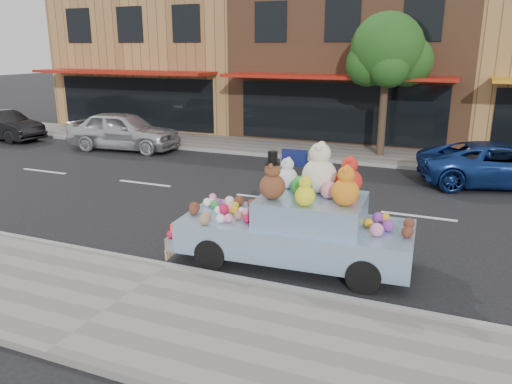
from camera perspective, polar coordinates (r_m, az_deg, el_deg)
The scene contains 12 objects.
ground at distance 13.71m, azimuth 1.23°, elevation -0.71°, with size 120.00×120.00×0.00m, color black.
near_sidewalk at distance 8.42m, azimuth -15.59°, elevation -12.24°, with size 60.00×3.00×0.12m, color gray.
far_sidewalk at distance 19.71m, azimuth 8.20°, elevation 4.54°, with size 60.00×3.00×0.12m, color gray.
near_kerb at distance 9.50m, azimuth -10.01°, elevation -8.44°, with size 60.00×0.12×0.13m, color gray.
far_kerb at distance 18.29m, azimuth 7.00°, elevation 3.70°, with size 60.00×0.12×0.13m, color gray.
storefront_left at distance 28.35m, azimuth -9.08°, elevation 15.31°, with size 10.00×9.80×7.30m.
storefront_mid at distance 24.66m, azimuth 11.91°, elevation 15.07°, with size 10.00×9.80×7.30m.
street_tree at distance 18.97m, azimuth 14.82°, elevation 14.80°, with size 3.00×2.70×5.22m.
car_silver at distance 20.82m, azimuth -14.89°, elevation 6.78°, with size 1.83×4.55×1.55m, color silver.
car_blue at distance 16.45m, azimuth 26.14°, elevation 2.81°, with size 2.15×4.65×1.29m, color navy.
car_dark at distance 25.01m, azimuth -26.84°, elevation 6.79°, with size 1.36×3.91×1.29m, color black.
art_car at distance 9.42m, azimuth 4.82°, elevation -3.56°, with size 4.58×2.01×2.31m.
Camera 1 is at (4.78, -12.21, 3.99)m, focal length 35.00 mm.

